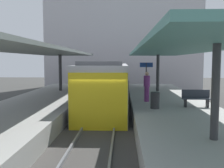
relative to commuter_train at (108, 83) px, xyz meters
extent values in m
plane|color=#383835|center=(0.00, -6.58, -1.73)|extent=(80.00, 80.00, 0.00)
cube|color=#9E9E99|center=(-3.80, -6.58, -1.23)|extent=(4.40, 28.00, 1.00)
cube|color=#9E9E99|center=(3.80, -6.58, -1.23)|extent=(4.40, 28.00, 1.00)
cube|color=#423F3D|center=(0.00, -6.58, -1.63)|extent=(3.20, 28.00, 0.20)
cube|color=slate|center=(-0.72, -6.58, -1.46)|extent=(0.08, 28.00, 0.14)
cube|color=slate|center=(0.72, -6.58, -1.46)|extent=(0.08, 28.00, 0.14)
cube|color=#ADADB2|center=(0.00, 0.03, -0.08)|extent=(2.70, 15.34, 2.90)
cube|color=yellow|center=(0.00, -7.67, -0.23)|extent=(2.65, 0.08, 2.60)
cube|color=black|center=(-1.37, 0.03, 0.27)|extent=(0.04, 14.11, 0.76)
cube|color=black|center=(1.37, 0.03, 0.27)|extent=(0.04, 14.11, 0.76)
cube|color=#515156|center=(0.00, 0.03, 1.47)|extent=(2.16, 14.57, 0.20)
cylinder|color=#333335|center=(-3.80, 1.12, 0.68)|extent=(0.24, 0.24, 2.82)
cube|color=slate|center=(-3.80, -5.18, 2.17)|extent=(4.18, 21.00, 0.16)
cylinder|color=#333335|center=(3.80, -11.48, 0.68)|extent=(0.24, 0.24, 2.81)
cylinder|color=#333335|center=(3.80, 1.12, 0.68)|extent=(0.24, 0.24, 2.81)
cube|color=slate|center=(3.80, -5.18, 2.16)|extent=(4.18, 21.00, 0.16)
cube|color=black|center=(4.26, -5.95, -0.53)|extent=(0.08, 0.32, 0.40)
cube|color=black|center=(5.36, -5.95, -0.53)|extent=(0.08, 0.32, 0.40)
cube|color=#2D333D|center=(4.81, -5.95, -0.30)|extent=(1.40, 0.40, 0.06)
cube|color=#2D333D|center=(4.81, -5.77, -0.07)|extent=(1.40, 0.06, 0.40)
cylinder|color=#262628|center=(2.73, -0.86, 0.37)|extent=(0.08, 0.08, 2.20)
cube|color=navy|center=(2.73, -0.86, 1.32)|extent=(0.90, 0.06, 0.32)
cylinder|color=#2D2D30|center=(2.67, -6.45, -0.33)|extent=(0.44, 0.44, 0.80)
cylinder|color=#7A337A|center=(2.47, -4.24, -0.30)|extent=(0.28, 0.28, 0.86)
cylinder|color=#7A337A|center=(2.47, -4.24, 0.44)|extent=(0.36, 0.36, 0.63)
sphere|color=tan|center=(2.47, -4.24, 0.87)|extent=(0.22, 0.22, 0.22)
cube|color=#B7B2B7|center=(1.10, 13.42, 3.77)|extent=(18.00, 6.00, 11.00)
camera|label=1|loc=(1.10, -19.14, 1.58)|focal=41.93mm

